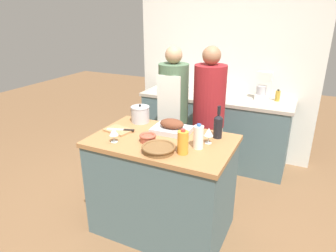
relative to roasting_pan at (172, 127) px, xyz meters
name	(u,v)px	position (x,y,z in m)	size (l,w,h in m)	color
ground_plane	(163,226)	(-0.01, -0.18, -0.97)	(12.00, 12.00, 0.00)	brown
kitchen_island	(163,185)	(-0.01, -0.18, -0.51)	(1.22, 0.78, 0.92)	#4C666B
back_counter	(214,129)	(-0.01, 1.38, -0.51)	(1.96, 0.60, 0.92)	#4C666B
back_wall	(225,64)	(-0.01, 1.73, 0.30)	(2.46, 0.10, 2.55)	silver
roasting_pan	(172,127)	(0.00, 0.00, 0.00)	(0.36, 0.26, 0.13)	#BCBCC1
wicker_basket	(159,148)	(0.08, -0.42, -0.02)	(0.27, 0.27, 0.05)	brown
cutting_board	(119,130)	(-0.45, -0.19, -0.04)	(0.27, 0.22, 0.02)	#AD7F51
stock_pot	(140,114)	(-0.39, 0.11, 0.03)	(0.18, 0.18, 0.18)	#B7B7BC
mixing_bowl	(148,138)	(-0.09, -0.28, -0.01)	(0.14, 0.14, 0.07)	#A84C38
juice_jug	(183,142)	(0.26, -0.36, 0.05)	(0.09, 0.09, 0.20)	orange
milk_jug	(198,137)	(0.33, -0.22, 0.05)	(0.08, 0.08, 0.21)	white
wine_bottle_green	(218,125)	(0.41, 0.06, 0.07)	(0.08, 0.08, 0.29)	black
wine_glass_left	(209,132)	(0.38, -0.09, 0.05)	(0.08, 0.08, 0.14)	silver
wine_glass_right	(114,132)	(-0.35, -0.41, 0.04)	(0.08, 0.08, 0.13)	silver
knife_chef	(121,130)	(-0.42, -0.19, -0.03)	(0.25, 0.11, 0.01)	#B7B7BC
stand_mixer	(264,88)	(0.57, 1.48, 0.09)	(0.18, 0.14, 0.35)	silver
condiment_bottle_tall	(278,96)	(0.74, 1.50, 0.01)	(0.06, 0.06, 0.15)	#B28E2D
condiment_bottle_short	(161,82)	(-0.83, 1.42, 0.05)	(0.05, 0.05, 0.21)	#332D28
person_cook_aproned	(173,111)	(-0.28, 0.65, -0.08)	(0.33, 0.34, 1.61)	beige
person_cook_guest	(209,115)	(0.14, 0.65, -0.07)	(0.34, 0.34, 1.63)	beige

